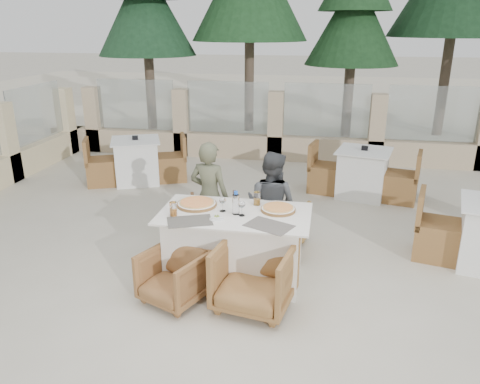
% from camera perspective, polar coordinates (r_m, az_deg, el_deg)
% --- Properties ---
extents(ground, '(80.00, 80.00, 0.00)m').
position_cam_1_polar(ground, '(5.42, -1.54, -9.56)').
color(ground, beige).
rests_on(ground, ground).
extents(sand_patch, '(30.00, 16.00, 0.01)m').
position_cam_1_polar(sand_patch, '(18.84, 7.48, 11.48)').
color(sand_patch, beige).
rests_on(sand_patch, ground).
extents(perimeter_wall_far, '(10.00, 0.34, 1.60)m').
position_cam_1_polar(perimeter_wall_far, '(9.66, 4.38, 8.61)').
color(perimeter_wall_far, tan).
rests_on(perimeter_wall_far, ground).
extents(pine_far_left, '(2.42, 2.42, 5.50)m').
position_cam_1_polar(pine_far_left, '(12.47, -11.37, 19.82)').
color(pine_far_left, '#1B4124').
rests_on(pine_far_left, ground).
extents(pine_centre, '(2.20, 2.20, 5.00)m').
position_cam_1_polar(pine_centre, '(11.84, 13.61, 18.47)').
color(pine_centre, '#1B3F1E').
rests_on(pine_centre, ground).
extents(dining_table, '(1.60, 0.90, 0.77)m').
position_cam_1_polar(dining_table, '(5.12, -0.62, -6.55)').
color(dining_table, silver).
rests_on(dining_table, ground).
extents(placemat_near_left, '(0.53, 0.44, 0.00)m').
position_cam_1_polar(placemat_near_left, '(4.78, -6.15, -3.55)').
color(placemat_near_left, '#58534B').
rests_on(placemat_near_left, dining_table).
extents(placemat_near_right, '(0.53, 0.46, 0.00)m').
position_cam_1_polar(placemat_near_right, '(4.66, 3.56, -4.12)').
color(placemat_near_right, '#625B54').
rests_on(placemat_near_right, dining_table).
extents(pizza_left, '(0.44, 0.44, 0.06)m').
position_cam_1_polar(pizza_left, '(5.17, -5.29, -1.37)').
color(pizza_left, '#ED5620').
rests_on(pizza_left, dining_table).
extents(pizza_right, '(0.49, 0.49, 0.05)m').
position_cam_1_polar(pizza_right, '(5.02, 4.67, -2.04)').
color(pizza_right, '#D3591C').
rests_on(pizza_right, dining_table).
extents(water_bottle, '(0.10, 0.10, 0.26)m').
position_cam_1_polar(water_bottle, '(4.89, -0.51, -1.32)').
color(water_bottle, '#BEE0FA').
rests_on(water_bottle, dining_table).
extents(wine_glass_centre, '(0.08, 0.08, 0.18)m').
position_cam_1_polar(wine_glass_centre, '(4.98, -2.13, -1.37)').
color(wine_glass_centre, white).
rests_on(wine_glass_centre, dining_table).
extents(wine_glass_near, '(0.08, 0.08, 0.18)m').
position_cam_1_polar(wine_glass_near, '(4.86, 0.22, -1.89)').
color(wine_glass_near, white).
rests_on(wine_glass_near, dining_table).
extents(beer_glass_left, '(0.08, 0.08, 0.15)m').
position_cam_1_polar(beer_glass_left, '(4.91, -8.13, -2.08)').
color(beer_glass_left, orange).
rests_on(beer_glass_left, dining_table).
extents(beer_glass_right, '(0.08, 0.08, 0.15)m').
position_cam_1_polar(beer_glass_right, '(5.16, 2.08, -0.80)').
color(beer_glass_right, orange).
rests_on(beer_glass_right, dining_table).
extents(olive_dish, '(0.14, 0.14, 0.04)m').
position_cam_1_polar(olive_dish, '(4.80, -2.86, -3.11)').
color(olive_dish, silver).
rests_on(olive_dish, dining_table).
extents(armchair_far_left, '(0.78, 0.79, 0.57)m').
position_cam_1_polar(armchair_far_left, '(6.10, -3.00, -3.14)').
color(armchair_far_left, brown).
rests_on(armchair_far_left, ground).
extents(armchair_far_right, '(0.82, 0.83, 0.59)m').
position_cam_1_polar(armchair_far_right, '(5.90, 4.59, -3.89)').
color(armchair_far_right, olive).
rests_on(armchair_far_right, ground).
extents(armchair_near_left, '(0.76, 0.77, 0.54)m').
position_cam_1_polar(armchair_near_left, '(4.81, -8.08, -10.15)').
color(armchair_near_left, brown).
rests_on(armchair_near_left, ground).
extents(armchair_near_right, '(0.84, 0.86, 0.67)m').
position_cam_1_polar(armchair_near_right, '(4.65, 1.79, -10.17)').
color(armchair_near_right, olive).
rests_on(armchair_near_right, ground).
extents(diner_left, '(0.55, 0.42, 1.36)m').
position_cam_1_polar(diner_left, '(5.71, -3.74, -0.52)').
color(diner_left, '#54563F').
rests_on(diner_left, ground).
extents(diner_right, '(0.75, 0.66, 1.29)m').
position_cam_1_polar(diner_right, '(5.54, 3.79, -1.53)').
color(diner_right, '#3C3F42').
rests_on(diner_right, ground).
extents(bg_table_a, '(1.83, 1.38, 0.77)m').
position_cam_1_polar(bg_table_a, '(8.46, -12.46, 3.70)').
color(bg_table_a, silver).
rests_on(bg_table_a, ground).
extents(bg_table_b, '(1.78, 1.16, 0.77)m').
position_cam_1_polar(bg_table_b, '(7.82, 14.70, 2.22)').
color(bg_table_b, silver).
rests_on(bg_table_b, ground).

